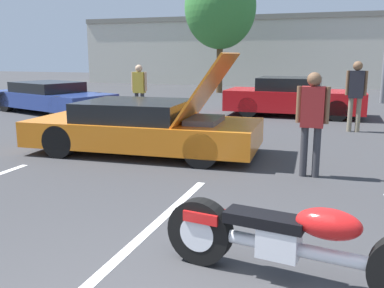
# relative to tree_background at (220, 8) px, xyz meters

# --- Properties ---
(parking_stripe_middle) EXTENTS (0.12, 5.62, 0.01)m
(parking_stripe_middle) POSITION_rel_tree_background_xyz_m (4.11, -18.69, -4.34)
(parking_stripe_middle) COLOR white
(parking_stripe_middle) RESTS_ON ground
(far_building) EXTENTS (32.00, 4.20, 4.40)m
(far_building) POSITION_rel_tree_background_xyz_m (4.91, 6.98, -2.00)
(far_building) COLOR beige
(far_building) RESTS_ON ground
(tree_background) EXTENTS (3.66, 3.66, 6.46)m
(tree_background) POSITION_rel_tree_background_xyz_m (0.00, 0.00, 0.00)
(tree_background) COLOR brown
(tree_background) RESTS_ON ground
(motorcycle) EXTENTS (2.44, 0.74, 0.95)m
(motorcycle) POSITION_rel_tree_background_xyz_m (5.79, -18.51, -3.95)
(motorcycle) COLOR black
(motorcycle) RESTS_ON ground
(show_car_hood_open) EXTENTS (4.73, 2.17, 2.02)m
(show_car_hood_open) POSITION_rel_tree_background_xyz_m (2.37, -14.25, -3.80)
(show_car_hood_open) COLOR orange
(show_car_hood_open) RESTS_ON ground
(parked_car_left_row) EXTENTS (5.14, 3.28, 1.05)m
(parked_car_left_row) POSITION_rel_tree_background_xyz_m (-3.44, -9.57, -3.81)
(parked_car_left_row) COLOR navy
(parked_car_left_row) RESTS_ON ground
(parked_car_mid_row) EXTENTS (4.40, 1.88, 1.25)m
(parked_car_mid_row) POSITION_rel_tree_background_xyz_m (4.64, -7.67, -3.74)
(parked_car_mid_row) COLOR red
(parked_car_mid_row) RESTS_ON ground
(spectator_near_motorcycle) EXTENTS (0.52, 0.24, 1.82)m
(spectator_near_motorcycle) POSITION_rel_tree_background_xyz_m (6.46, -10.23, -3.25)
(spectator_near_motorcycle) COLOR gray
(spectator_near_motorcycle) RESTS_ON ground
(spectator_by_show_car) EXTENTS (0.52, 0.22, 1.71)m
(spectator_by_show_car) POSITION_rel_tree_background_xyz_m (5.68, -14.95, -3.32)
(spectator_by_show_car) COLOR #333338
(spectator_by_show_car) RESTS_ON ground
(spectator_midground) EXTENTS (0.52, 0.22, 1.67)m
(spectator_midground) POSITION_rel_tree_background_xyz_m (0.16, -9.94, -3.35)
(spectator_midground) COLOR #333338
(spectator_midground) RESTS_ON ground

